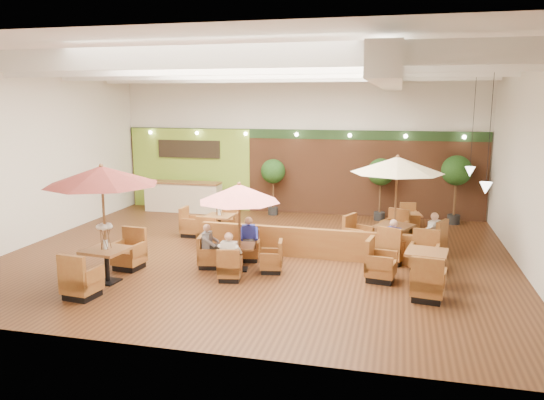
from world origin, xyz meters
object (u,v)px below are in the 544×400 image
(service_counter, at_px, (183,197))
(table_3, at_px, (212,224))
(diner_4, at_px, (432,229))
(diner_2, at_px, (209,241))
(booth_divider, at_px, (305,243))
(topiary_1, at_px, (381,174))
(diner_0, at_px, (230,251))
(diner_1, at_px, (249,234))
(diner_3, at_px, (394,236))
(topiary_2, at_px, (456,173))
(table_4, at_px, (412,268))
(table_5, at_px, (409,224))
(table_2, at_px, (396,187))
(topiary_0, at_px, (273,173))
(table_1, at_px, (239,210))
(table_0, at_px, (103,193))

(service_counter, relative_size, table_3, 1.19)
(diner_4, bearing_deg, diner_2, 140.67)
(service_counter, bearing_deg, table_3, -55.24)
(booth_divider, distance_m, topiary_1, 5.72)
(diner_0, bearing_deg, service_counter, 118.66)
(table_3, distance_m, diner_1, 2.80)
(table_3, relative_size, diner_3, 3.35)
(table_3, bearing_deg, topiary_2, 27.62)
(table_4, bearing_deg, diner_2, -171.42)
(booth_divider, height_order, topiary_2, topiary_2)
(topiary_1, bearing_deg, table_3, -143.15)
(table_5, bearing_deg, topiary_2, 39.24)
(diner_3, bearing_deg, table_2, 120.60)
(table_3, height_order, diner_0, table_3)
(topiary_1, bearing_deg, diner_2, -121.31)
(table_3, distance_m, topiary_1, 6.47)
(topiary_0, bearing_deg, diner_1, -82.95)
(table_2, distance_m, table_4, 3.04)
(table_3, bearing_deg, table_2, -2.58)
(table_4, height_order, topiary_1, topiary_1)
(table_1, relative_size, table_5, 1.00)
(topiary_1, xyz_separation_m, diner_2, (-4.11, -6.76, -0.97))
(diner_3, bearing_deg, table_3, -163.37)
(table_3, xyz_separation_m, diner_2, (0.97, -2.95, 0.27))
(table_1, relative_size, table_2, 0.78)
(table_0, distance_m, diner_4, 8.90)
(service_counter, height_order, table_0, table_0)
(table_0, distance_m, table_1, 3.32)
(topiary_1, xyz_separation_m, diner_0, (-3.27, -7.60, -0.95))
(diner_0, bearing_deg, diner_4, 33.34)
(table_5, height_order, topiary_0, topiary_0)
(table_0, relative_size, diner_3, 3.82)
(diner_2, height_order, diner_4, diner_4)
(table_2, height_order, table_3, table_2)
(topiary_2, bearing_deg, table_4, -102.86)
(table_2, height_order, topiary_1, table_2)
(topiary_2, relative_size, diner_3, 3.24)
(booth_divider, height_order, diner_3, diner_3)
(topiary_2, relative_size, diner_0, 3.23)
(table_3, height_order, topiary_1, topiary_1)
(diner_1, bearing_deg, table_1, 73.41)
(topiary_2, bearing_deg, service_counter, -178.87)
(table_5, height_order, diner_1, diner_1)
(service_counter, xyz_separation_m, table_1, (4.32, -6.56, 1.01))
(diner_0, xyz_separation_m, diner_3, (3.84, 2.38, -0.00))
(table_0, distance_m, topiary_0, 8.68)
(table_2, relative_size, topiary_2, 1.22)
(diner_0, distance_m, diner_1, 1.67)
(service_counter, height_order, topiary_1, topiary_1)
(service_counter, height_order, diner_3, diner_3)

